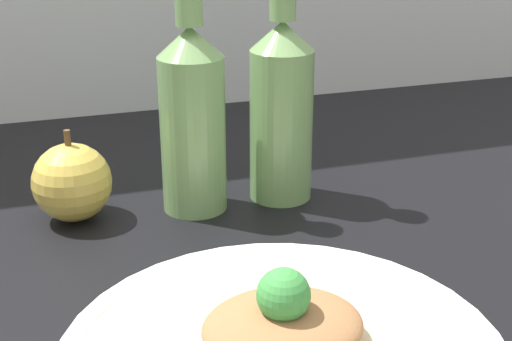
{
  "coord_description": "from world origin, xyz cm",
  "views": [
    {
      "loc": [
        -18.3,
        -44.74,
        29.69
      ],
      "look_at": [
        -1.87,
        5.01,
        8.65
      ],
      "focal_mm": 50.0,
      "sensor_mm": 36.0,
      "label": 1
    }
  ],
  "objects_px": {
    "cider_bottle_left": "(192,113)",
    "apple": "(72,182)",
    "plated_food": "(283,331)",
    "cider_bottle_right": "(281,104)"
  },
  "relations": [
    {
      "from": "cider_bottle_left",
      "to": "apple",
      "type": "bearing_deg",
      "value": 174.53
    },
    {
      "from": "apple",
      "to": "plated_food",
      "type": "bearing_deg",
      "value": -67.99
    },
    {
      "from": "cider_bottle_right",
      "to": "apple",
      "type": "relative_size",
      "value": 2.77
    },
    {
      "from": "plated_food",
      "to": "apple",
      "type": "bearing_deg",
      "value": 112.01
    },
    {
      "from": "plated_food",
      "to": "cider_bottle_right",
      "type": "relative_size",
      "value": 0.86
    },
    {
      "from": "plated_food",
      "to": "cider_bottle_left",
      "type": "relative_size",
      "value": 0.86
    },
    {
      "from": "plated_food",
      "to": "cider_bottle_left",
      "type": "xyz_separation_m",
      "value": [
        0.0,
        0.26,
        0.07
      ]
    },
    {
      "from": "cider_bottle_left",
      "to": "cider_bottle_right",
      "type": "distance_m",
      "value": 0.09
    },
    {
      "from": "plated_food",
      "to": "cider_bottle_left",
      "type": "height_order",
      "value": "cider_bottle_left"
    },
    {
      "from": "cider_bottle_left",
      "to": "cider_bottle_right",
      "type": "relative_size",
      "value": 1.0
    }
  ]
}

